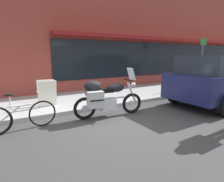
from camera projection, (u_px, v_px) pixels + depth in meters
name	position (u px, v px, depth m)	size (l,w,h in m)	color
ground_plane	(112.00, 122.00, 4.97)	(80.00, 80.00, 0.00)	#3C3C3C
storefront_building	(179.00, 30.00, 11.50)	(22.50, 0.90, 6.77)	#983A30
sidewalk_curb	(215.00, 83.00, 11.61)	(30.00, 2.90, 0.12)	#A8A8A8
touring_motorcycle	(106.00, 97.00, 5.24)	(2.10, 0.64, 1.39)	black
parked_bicycle	(20.00, 116.00, 4.33)	(1.66, 0.48, 0.92)	black
parked_minivan	(223.00, 78.00, 6.71)	(4.51, 2.07, 1.76)	#191E4C
sandwich_board_sign	(47.00, 93.00, 6.02)	(0.55, 0.40, 0.85)	silver
parking_sign_pole	(202.00, 59.00, 9.28)	(0.44, 0.07, 2.50)	#59595B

